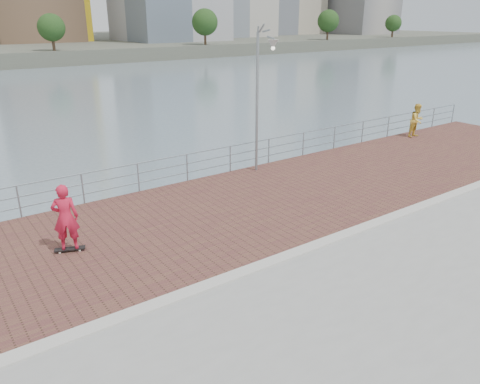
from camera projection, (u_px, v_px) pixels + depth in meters
water at (281, 320)px, 13.33m from camera, size 400.00×400.00×0.00m
brick_lane at (212, 215)px, 15.36m from camera, size 40.00×6.80×0.02m
curb at (283, 257)px, 12.61m from camera, size 40.00×0.40×0.06m
guardrail at (163, 169)px, 17.70m from camera, size 39.06×0.06×1.13m
street_lamp at (264, 75)px, 18.06m from camera, size 0.41×1.19×5.59m
skateboard at (70, 249)px, 12.93m from camera, size 0.83×0.49×0.09m
skateboarder at (65, 217)px, 12.60m from camera, size 0.80×0.67×1.88m
bystander at (417, 120)px, 24.87m from camera, size 0.86×0.68×1.77m
shoreline_trees at (128, 25)px, 85.11m from camera, size 169.34×5.22×6.96m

